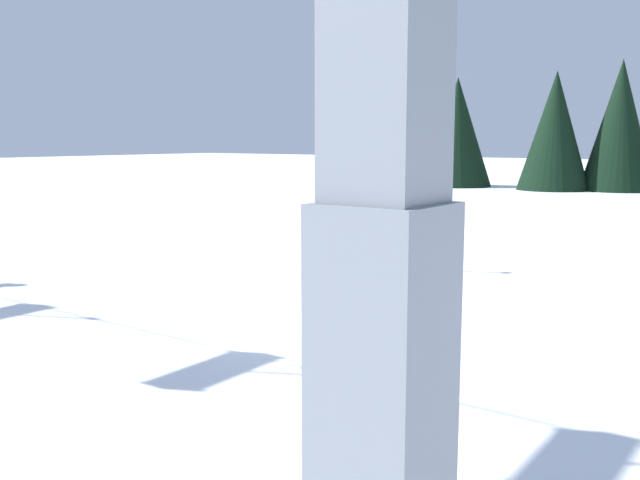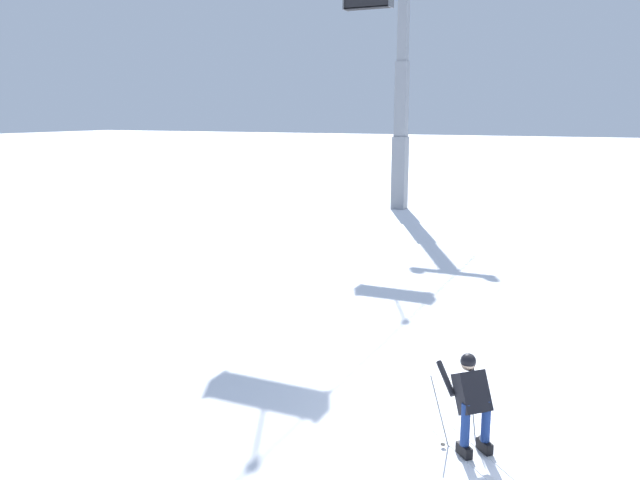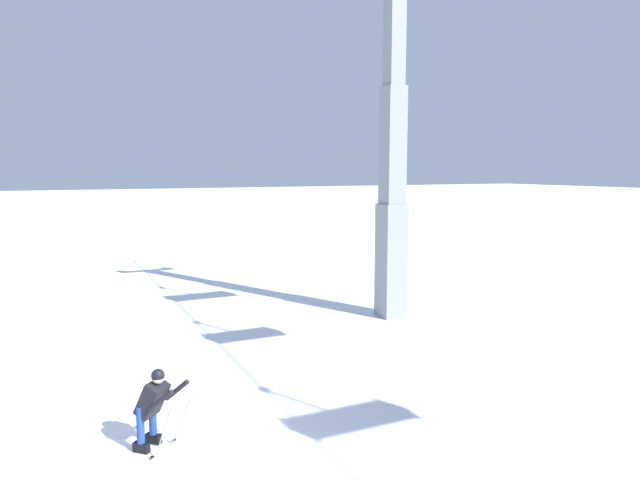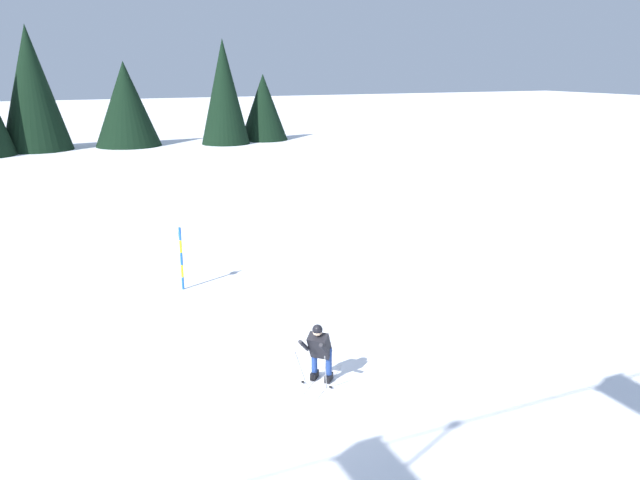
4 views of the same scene
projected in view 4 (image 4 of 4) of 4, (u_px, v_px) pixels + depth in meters
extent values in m
plane|color=white|center=(280.00, 393.00, 13.26)|extent=(260.00, 260.00, 0.00)
cube|color=white|center=(329.00, 381.00, 13.75)|extent=(1.21, 1.22, 0.01)
cube|color=black|center=(329.00, 377.00, 13.73)|extent=(0.28, 0.28, 0.16)
cylinder|color=navy|center=(329.00, 361.00, 13.62)|extent=(0.13, 0.13, 0.63)
cube|color=white|center=(314.00, 378.00, 13.86)|extent=(1.21, 1.22, 0.01)
cube|color=black|center=(314.00, 375.00, 13.84)|extent=(0.28, 0.28, 0.16)
cylinder|color=navy|center=(314.00, 359.00, 13.74)|extent=(0.13, 0.13, 0.63)
cube|color=black|center=(320.00, 345.00, 13.46)|extent=(0.64, 0.64, 0.63)
sphere|color=beige|center=(317.00, 331.00, 13.24)|extent=(0.21, 0.21, 0.21)
sphere|color=black|center=(317.00, 330.00, 13.23)|extent=(0.22, 0.22, 0.22)
cylinder|color=black|center=(324.00, 349.00, 13.05)|extent=(0.39, 0.39, 0.41)
cylinder|color=gray|center=(326.00, 375.00, 13.16)|extent=(0.26, 0.42, 1.07)
cylinder|color=black|center=(331.00, 387.00, 13.40)|extent=(0.07, 0.07, 0.01)
cylinder|color=black|center=(304.00, 345.00, 13.21)|extent=(0.39, 0.39, 0.41)
cylinder|color=gray|center=(302.00, 370.00, 13.35)|extent=(0.42, 0.26, 1.07)
cylinder|color=black|center=(303.00, 382.00, 13.62)|extent=(0.07, 0.07, 0.01)
cylinder|color=blue|center=(183.00, 283.00, 19.39)|extent=(0.07, 0.07, 0.40)
cylinder|color=yellow|center=(182.00, 271.00, 19.28)|extent=(0.07, 0.07, 0.40)
cylinder|color=blue|center=(181.00, 259.00, 19.18)|extent=(0.07, 0.07, 0.40)
cylinder|color=yellow|center=(181.00, 246.00, 19.07)|extent=(0.07, 0.07, 0.40)
cylinder|color=blue|center=(180.00, 234.00, 18.96)|extent=(0.07, 0.07, 0.40)
cylinder|color=blue|center=(180.00, 236.00, 18.97)|extent=(0.02, 0.28, 0.28)
cone|color=black|center=(263.00, 107.00, 58.09)|extent=(4.42, 4.42, 6.04)
cone|color=black|center=(224.00, 92.00, 54.84)|extent=(4.27, 4.27, 9.04)
cone|color=black|center=(126.00, 104.00, 53.53)|extent=(5.57, 5.57, 7.14)
cone|color=black|center=(32.00, 88.00, 50.51)|extent=(5.54, 5.54, 9.95)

